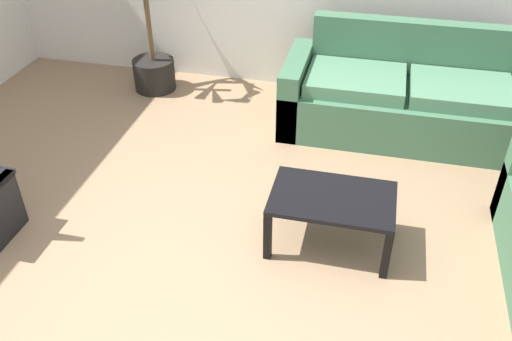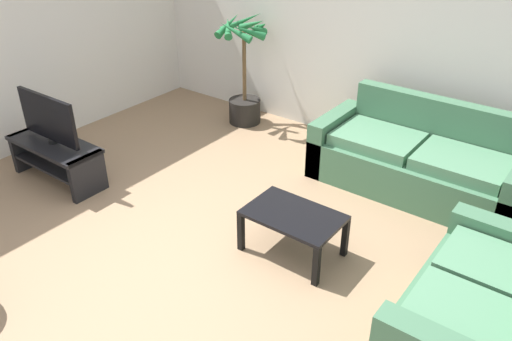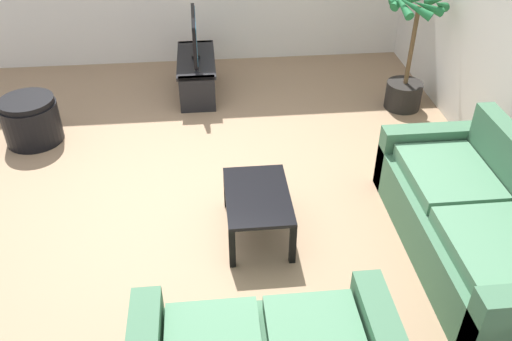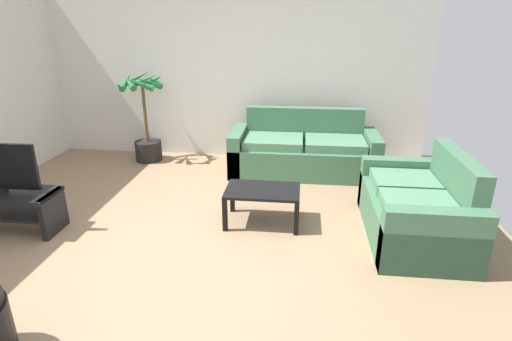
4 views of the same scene
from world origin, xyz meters
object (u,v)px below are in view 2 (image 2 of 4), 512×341
(couch_loveseat, at_px, (484,316))
(tv, at_px, (48,118))
(tv_stand, at_px, (56,156))
(couch_main, at_px, (418,163))
(potted_palm, at_px, (244,80))
(coffee_table, at_px, (293,220))

(couch_loveseat, distance_m, tv, 4.32)
(tv_stand, relative_size, tv, 1.27)
(couch_main, relative_size, potted_palm, 1.51)
(tv, height_order, coffee_table, tv)
(tv, distance_m, potted_palm, 2.49)
(tv, bearing_deg, couch_loveseat, 4.73)
(couch_main, distance_m, coffee_table, 1.72)
(couch_main, height_order, tv_stand, couch_main)
(coffee_table, bearing_deg, tv, -170.13)
(tv_stand, height_order, tv, tv)
(couch_loveseat, bearing_deg, couch_main, 123.20)
(tv, relative_size, potted_palm, 0.61)
(couch_main, distance_m, tv, 3.81)
(coffee_table, bearing_deg, potted_palm, 136.56)
(tv_stand, distance_m, coffee_table, 2.73)
(coffee_table, relative_size, potted_palm, 0.57)
(tv_stand, height_order, coffee_table, tv_stand)
(couch_main, bearing_deg, tv, -145.74)
(couch_main, relative_size, tv_stand, 1.92)
(tv_stand, distance_m, potted_palm, 2.51)
(couch_loveseat, xyz_separation_m, tv_stand, (-4.29, -0.36, -0.01))
(couch_loveseat, distance_m, coffee_table, 1.61)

